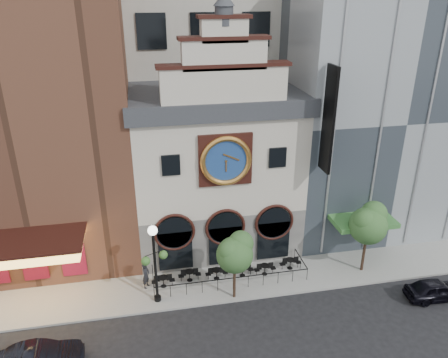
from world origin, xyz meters
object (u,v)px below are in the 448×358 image
bistro_0 (163,281)px  car_right (436,290)px  bistro_2 (217,273)px  tree_left (235,252)px  bistro_4 (265,269)px  tree_right (369,223)px  bistro_5 (290,263)px  bistro_3 (242,270)px  pedestrian (146,275)px  lamppost (154,256)px  bistro_1 (190,275)px

bistro_0 → car_right: (17.65, -4.53, 0.08)m
bistro_2 → car_right: car_right is taller
tree_left → bistro_4: bearing=36.7°
tree_left → tree_right: tree_right is taller
car_right → tree_left: 13.63m
bistro_5 → car_right: bearing=-30.0°
bistro_3 → tree_left: size_ratio=0.33×
bistro_4 → bistro_2: bearing=177.3°
bistro_4 → pedestrian: (-8.34, 0.18, 0.48)m
bistro_4 → lamppost: (-7.68, -1.37, 2.99)m
pedestrian → lamppost: size_ratio=0.34×
bistro_2 → pedestrian: pedestrian is taller
tree_left → pedestrian: bearing=159.5°
lamppost → tree_right: 14.82m
bistro_0 → bistro_3: 5.61m
car_right → tree_left: size_ratio=0.86×
bistro_0 → tree_right: tree_right is taller
lamppost → tree_left: size_ratio=1.18×
bistro_0 → bistro_5: size_ratio=1.00×
bistro_3 → lamppost: size_ratio=0.28×
car_right → bistro_3: bearing=71.4°
bistro_2 → car_right: bearing=-18.7°
bistro_1 → lamppost: lamppost is taller
bistro_0 → bistro_5: bearing=2.0°
bistro_3 → bistro_4: (1.60, -0.15, 0.00)m
bistro_0 → tree_left: bearing=-23.1°
car_right → pedestrian: pedestrian is taller
bistro_5 → tree_right: size_ratio=0.30×
bistro_4 → tree_left: tree_left is taller
bistro_1 → bistro_3: same height
bistro_2 → bistro_4: same height
car_right → pedestrian: bearing=78.5°
bistro_2 → tree_right: (10.58, -0.95, 3.42)m
bistro_5 → car_right: size_ratio=0.39×
bistro_1 → bistro_5: same height
bistro_5 → bistro_2: bearing=-178.3°
bistro_3 → bistro_5: bearing=2.8°
tree_left → bistro_5: bearing=26.2°
bistro_0 → bistro_1: (1.85, 0.33, 0.00)m
bistro_5 → pedestrian: 10.36m
tree_left → lamppost: bearing=173.4°
bistro_0 → tree_left: tree_left is taller
bistro_3 → tree_right: size_ratio=0.30×
bistro_3 → tree_left: 3.81m
bistro_5 → tree_left: tree_left is taller
bistro_3 → bistro_4: same height
bistro_1 → tree_left: 4.66m
bistro_1 → lamppost: (-2.32, -1.70, 2.99)m
car_right → lamppost: lamppost is taller
bistro_2 → pedestrian: bearing=179.8°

